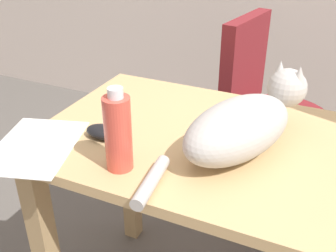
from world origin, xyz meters
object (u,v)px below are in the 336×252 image
at_px(office_chair, 265,136).
at_px(cat, 244,124).
at_px(computer_mouse, 104,132).
at_px(water_bottle, 118,132).

height_order(office_chair, cat, cat).
xyz_separation_m(office_chair, cat, (0.06, -0.72, 0.43)).
xyz_separation_m(office_chair, computer_mouse, (-0.31, -0.81, 0.37)).
height_order(computer_mouse, water_bottle, water_bottle).
distance_m(office_chair, cat, 0.84).
bearing_deg(cat, water_bottle, -141.48).
distance_m(cat, water_bottle, 0.32).
height_order(cat, water_bottle, water_bottle).
bearing_deg(water_bottle, office_chair, 77.93).
relative_size(cat, computer_mouse, 5.17).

